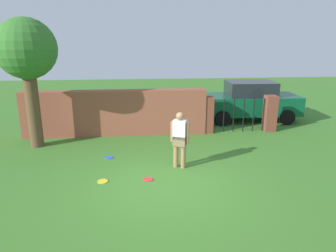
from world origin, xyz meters
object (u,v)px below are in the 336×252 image
(tree, at_px, (26,53))
(frisbee_red, at_px, (148,179))
(person, at_px, (180,137))
(car, at_px, (250,101))
(frisbee_blue, at_px, (109,158))
(frisbee_yellow, at_px, (103,181))

(tree, relative_size, frisbee_red, 15.54)
(tree, relative_size, person, 2.59)
(tree, xyz_separation_m, car, (8.31, 2.69, -2.25))
(car, height_order, frisbee_blue, car)
(tree, xyz_separation_m, person, (4.60, -2.22, -2.21))
(frisbee_yellow, bearing_deg, car, 44.29)
(frisbee_red, bearing_deg, car, 50.65)
(person, distance_m, frisbee_blue, 2.44)
(person, xyz_separation_m, frisbee_red, (-0.92, -0.73, -0.89))
(person, relative_size, frisbee_yellow, 6.00)
(car, relative_size, frisbee_blue, 15.73)
(frisbee_blue, bearing_deg, frisbee_yellow, -90.38)
(car, bearing_deg, frisbee_blue, 36.34)
(person, xyz_separation_m, car, (3.71, 4.91, -0.04))
(frisbee_yellow, distance_m, frisbee_red, 1.17)
(tree, bearing_deg, frisbee_yellow, -49.84)
(frisbee_yellow, height_order, frisbee_red, same)
(frisbee_yellow, relative_size, frisbee_red, 1.00)
(frisbee_yellow, bearing_deg, tree, 130.16)
(person, xyz_separation_m, frisbee_blue, (-2.08, 0.91, -0.89))
(frisbee_red, bearing_deg, tree, 141.18)
(frisbee_blue, distance_m, frisbee_yellow, 1.65)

